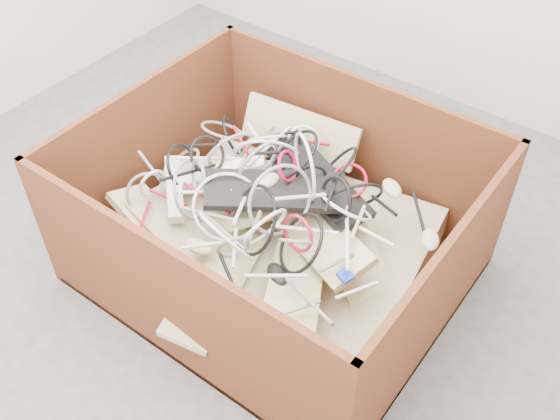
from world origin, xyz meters
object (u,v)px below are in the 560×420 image
Objects in this scene: power_strip_left at (224,173)px; power_strip_right at (174,189)px; vga_plug at (345,276)px; cardboard_box at (273,241)px.

power_strip_left reaches higher than power_strip_right.
power_strip_left is 0.63m from vga_plug.
power_strip_right is at bearing -158.73° from cardboard_box.
cardboard_box is 0.31m from power_strip_left.
power_strip_right reaches higher than vga_plug.
power_strip_right is (-0.12, -0.14, -0.04)m from power_strip_left.
power_strip_left is 1.12× the size of power_strip_right.
power_strip_right is at bearing -163.37° from vga_plug.
cardboard_box is 4.08× the size of power_strip_left.
cardboard_box is at bearing 65.86° from power_strip_right.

